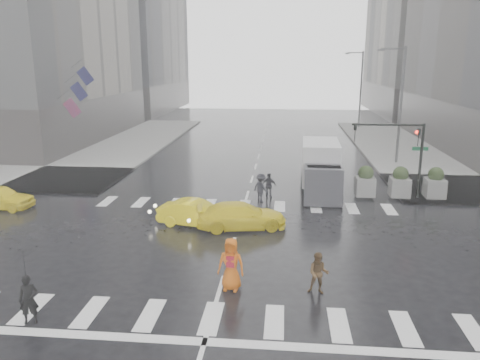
# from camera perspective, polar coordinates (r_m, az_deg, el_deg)

# --- Properties ---
(ground) EXTENTS (120.00, 120.00, 0.00)m
(ground) POSITION_cam_1_polar(r_m,az_deg,el_deg) (20.86, -0.92, -8.03)
(ground) COLOR black
(ground) RESTS_ON ground
(sidewalk_nw) EXTENTS (35.00, 35.00, 0.15)m
(sidewalk_nw) POSITION_cam_1_polar(r_m,az_deg,el_deg) (43.31, -24.67, 2.59)
(sidewalk_nw) COLOR gray
(sidewalk_nw) RESTS_ON ground
(building_ne_far) EXTENTS (26.05, 26.05, 36.00)m
(building_ne_far) POSITION_cam_1_polar(r_m,az_deg,el_deg) (80.23, 26.54, 18.93)
(building_ne_far) COLOR gray
(building_ne_far) RESTS_ON ground
(road_markings) EXTENTS (18.00, 48.00, 0.01)m
(road_markings) POSITION_cam_1_polar(r_m,az_deg,el_deg) (20.86, -0.92, -8.01)
(road_markings) COLOR silver
(road_markings) RESTS_ON ground
(traffic_signal_pole) EXTENTS (4.45, 0.42, 4.50)m
(traffic_signal_pole) POSITION_cam_1_polar(r_m,az_deg,el_deg) (28.40, 19.38, 3.98)
(traffic_signal_pole) COLOR black
(traffic_signal_pole) RESTS_ON ground
(street_lamp_near) EXTENTS (2.15, 0.22, 9.00)m
(street_lamp_near) POSITION_cam_1_polar(r_m,az_deg,el_deg) (38.28, 18.86, 9.14)
(street_lamp_near) COLOR #59595B
(street_lamp_near) RESTS_ON ground
(street_lamp_far) EXTENTS (2.15, 0.22, 9.00)m
(street_lamp_far) POSITION_cam_1_polar(r_m,az_deg,el_deg) (57.89, 14.40, 10.98)
(street_lamp_far) COLOR #59595B
(street_lamp_far) RESTS_ON ground
(planter_west) EXTENTS (1.10, 1.10, 1.80)m
(planter_west) POSITION_cam_1_polar(r_m,az_deg,el_deg) (28.64, 15.02, -0.20)
(planter_west) COLOR gray
(planter_west) RESTS_ON ground
(planter_mid) EXTENTS (1.10, 1.10, 1.80)m
(planter_mid) POSITION_cam_1_polar(r_m,az_deg,el_deg) (29.04, 18.91, -0.29)
(planter_mid) COLOR gray
(planter_mid) RESTS_ON ground
(planter_east) EXTENTS (1.10, 1.10, 1.80)m
(planter_east) POSITION_cam_1_polar(r_m,az_deg,el_deg) (29.58, 22.68, -0.38)
(planter_east) COLOR gray
(planter_east) RESTS_ON ground
(flag_cluster) EXTENTS (2.87, 3.06, 4.69)m
(flag_cluster) POSITION_cam_1_polar(r_m,az_deg,el_deg) (41.49, -19.42, 10.40)
(flag_cluster) COLOR #59595B
(flag_cluster) RESTS_ON ground
(pedestrian_black) EXTENTS (1.22, 1.23, 2.43)m
(pedestrian_black) POSITION_cam_1_polar(r_m,az_deg,el_deg) (15.90, -24.69, -10.44)
(pedestrian_black) COLOR black
(pedestrian_black) RESTS_ON ground
(pedestrian_brown) EXTENTS (0.80, 0.66, 1.51)m
(pedestrian_brown) POSITION_cam_1_polar(r_m,az_deg,el_deg) (16.83, 9.55, -11.16)
(pedestrian_brown) COLOR #4B331A
(pedestrian_brown) RESTS_ON ground
(pedestrian_orange) EXTENTS (1.01, 0.72, 1.93)m
(pedestrian_orange) POSITION_cam_1_polar(r_m,az_deg,el_deg) (16.78, -1.10, -10.22)
(pedestrian_orange) COLOR #BF530D
(pedestrian_orange) RESTS_ON ground
(pedestrian_far_a) EXTENTS (0.97, 0.70, 1.52)m
(pedestrian_far_a) POSITION_cam_1_polar(r_m,az_deg,el_deg) (27.66, 3.57, -0.71)
(pedestrian_far_a) COLOR black
(pedestrian_far_a) RESTS_ON ground
(pedestrian_far_b) EXTENTS (1.21, 1.17, 1.68)m
(pedestrian_far_b) POSITION_cam_1_polar(r_m,az_deg,el_deg) (26.87, 2.56, -0.97)
(pedestrian_far_b) COLOR black
(pedestrian_far_b) RESTS_ON ground
(taxi_mid) EXTENTS (4.00, 2.06, 1.26)m
(taxi_mid) POSITION_cam_1_polar(r_m,az_deg,el_deg) (23.19, -5.32, -4.08)
(taxi_mid) COLOR yellow
(taxi_mid) RESTS_ON ground
(taxi_rear) EXTENTS (4.14, 2.55, 1.27)m
(taxi_rear) POSITION_cam_1_polar(r_m,az_deg,el_deg) (22.77, 0.14, -4.36)
(taxi_rear) COLOR yellow
(taxi_rear) RESTS_ON ground
(box_truck) EXTENTS (2.20, 5.86, 3.11)m
(box_truck) POSITION_cam_1_polar(r_m,az_deg,el_deg) (28.68, 9.83, 1.51)
(box_truck) COLOR silver
(box_truck) RESTS_ON ground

